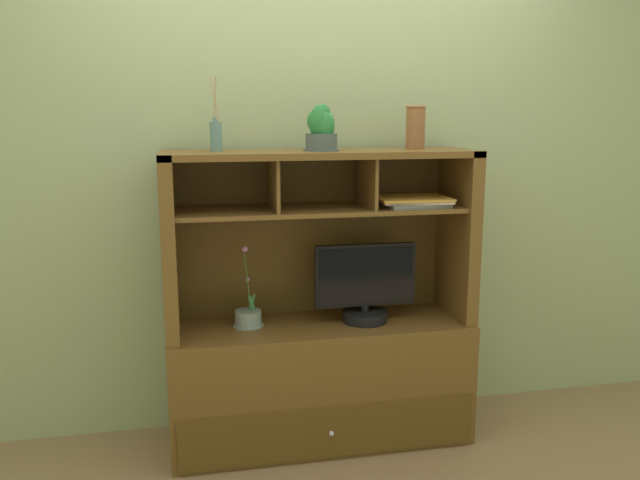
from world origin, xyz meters
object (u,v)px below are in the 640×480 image
Objects in this scene: media_console at (320,350)px; tv_monitor at (365,288)px; ceramic_vase at (415,127)px; diffuser_bottle at (216,135)px; potted_succulent at (321,131)px; magazine_stack_left at (413,201)px; potted_orchid at (248,317)px.

media_console is 2.92× the size of tv_monitor.
ceramic_vase is (0.46, 0.02, 1.06)m from media_console.
diffuser_bottle is 1.56× the size of potted_succulent.
magazine_stack_left is (0.44, -0.05, 0.72)m from media_console.
tv_monitor is at bearing 175.74° from magazine_stack_left.
potted_succulent is at bearing -8.64° from potted_orchid.
potted_succulent reaches higher than ceramic_vase.
ceramic_vase reaches higher than magazine_stack_left.
tv_monitor is 0.99m from diffuser_bottle.
tv_monitor is (0.21, -0.03, 0.31)m from media_console.
potted_succulent is (-0.22, -0.00, 0.74)m from tv_monitor.
ceramic_vase reaches higher than media_console.
diffuser_bottle reaches higher than magazine_stack_left.
potted_succulent is (0.46, -0.06, 0.02)m from diffuser_bottle.
magazine_stack_left is at bearing -6.43° from media_console.
diffuser_bottle is at bearing 172.93° from potted_succulent.
magazine_stack_left is 1.09× the size of diffuser_bottle.
media_console is 1.13m from diffuser_bottle.
potted_orchid is (-0.34, 0.02, 0.19)m from media_console.
potted_succulent is at bearing -93.27° from media_console.
diffuser_bottle reaches higher than media_console.
ceramic_vase is (0.80, 0.01, 0.87)m from potted_orchid.
diffuser_bottle reaches higher than potted_orchid.
potted_orchid is at bearing 177.47° from media_console.
tv_monitor is at bearing -4.51° from diffuser_bottle.
potted_succulent is at bearing -173.02° from ceramic_vase.
media_console is 7.09× the size of ceramic_vase.
magazine_stack_left is 1.74× the size of ceramic_vase.
potted_orchid is at bearing 171.36° from potted_succulent.
diffuser_bottle is (-0.12, 0.01, 0.84)m from potted_orchid.
tv_monitor is 0.80m from ceramic_vase.
media_console is at bearing 173.57° from magazine_stack_left.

